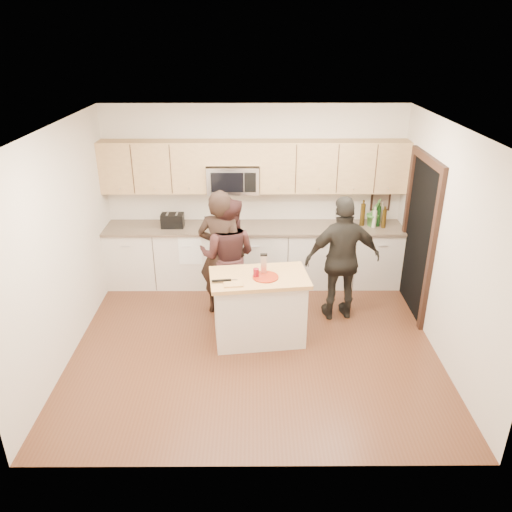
{
  "coord_description": "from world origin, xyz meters",
  "views": [
    {
      "loc": [
        -0.01,
        -5.37,
        3.64
      ],
      "look_at": [
        0.02,
        0.35,
        1.05
      ],
      "focal_mm": 35.0,
      "sensor_mm": 36.0,
      "label": 1
    }
  ],
  "objects_px": {
    "woman_left": "(221,254)",
    "woman_right": "(343,259)",
    "island": "(259,307)",
    "toaster": "(173,220)",
    "woman_center": "(228,257)"
  },
  "relations": [
    {
      "from": "island",
      "to": "woman_right",
      "type": "xyz_separation_m",
      "value": [
        1.12,
        0.55,
        0.41
      ]
    },
    {
      "from": "woman_left",
      "to": "woman_center",
      "type": "xyz_separation_m",
      "value": [
        0.08,
        0.05,
        -0.06
      ]
    },
    {
      "from": "toaster",
      "to": "woman_left",
      "type": "relative_size",
      "value": 0.19
    },
    {
      "from": "toaster",
      "to": "woman_center",
      "type": "xyz_separation_m",
      "value": [
        0.86,
        -0.85,
        -0.21
      ]
    },
    {
      "from": "toaster",
      "to": "woman_right",
      "type": "distance_m",
      "value": 2.61
    },
    {
      "from": "woman_right",
      "to": "toaster",
      "type": "bearing_deg",
      "value": -30.1
    },
    {
      "from": "woman_left",
      "to": "woman_center",
      "type": "relative_size",
      "value": 1.07
    },
    {
      "from": "woman_left",
      "to": "woman_center",
      "type": "distance_m",
      "value": 0.11
    },
    {
      "from": "island",
      "to": "woman_center",
      "type": "distance_m",
      "value": 0.91
    },
    {
      "from": "woman_left",
      "to": "woman_center",
      "type": "bearing_deg",
      "value": -132.55
    },
    {
      "from": "woman_left",
      "to": "woman_right",
      "type": "xyz_separation_m",
      "value": [
        1.62,
        -0.12,
        -0.03
      ]
    },
    {
      "from": "toaster",
      "to": "woman_left",
      "type": "distance_m",
      "value": 1.2
    },
    {
      "from": "island",
      "to": "toaster",
      "type": "xyz_separation_m",
      "value": [
        -1.28,
        1.57,
        0.59
      ]
    },
    {
      "from": "toaster",
      "to": "woman_center",
      "type": "distance_m",
      "value": 1.23
    },
    {
      "from": "woman_center",
      "to": "woman_right",
      "type": "distance_m",
      "value": 1.55
    }
  ]
}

